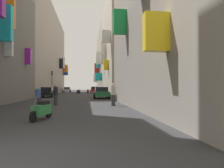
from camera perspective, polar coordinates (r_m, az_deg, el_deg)
The scene contains 15 objects.
ground_plane at distance 34.37m, azimuth -10.22°, elevation -3.30°, with size 140.00×140.00×0.00m, color #2D2D30.
building_left_mid_c at distance 47.85m, azimuth -19.14°, elevation 8.40°, with size 7.36×36.18×18.24m.
building_right_mid_c at distance 35.31m, azimuth 3.05°, elevation 9.67°, with size 7.39×17.47×15.86m.
building_right_far at distance 54.34m, azimuth -0.62°, elevation 6.10°, with size 7.23×21.38×16.06m.
parked_car_black at distance 31.36m, azimuth -17.63°, elevation -2.14°, with size 1.83×4.18×1.45m.
parked_car_red at distance 51.44m, azimuth -5.00°, elevation -1.57°, with size 1.96×4.37×1.56m.
parked_car_silver at distance 58.47m, azimuth -12.48°, elevation -1.51°, with size 1.96×4.29×1.42m.
parked_car_green at distance 26.85m, azimuth -3.04°, elevation -2.37°, with size 1.95×4.28×1.49m.
scooter_red at distance 49.08m, azimuth -6.76°, elevation -2.01°, with size 0.55×1.97×1.13m.
scooter_black at distance 44.20m, azimuth -9.38°, elevation -2.14°, with size 0.77×1.91×1.13m.
scooter_green at distance 10.02m, azimuth -19.08°, elevation -6.82°, with size 0.75×1.81×1.13m.
pedestrian_crossing at distance 17.52m, azimuth -15.51°, elevation -2.90°, with size 0.54×0.54×1.74m.
pedestrian_near_left at distance 16.24m, azimuth 0.36°, elevation -2.98°, with size 0.45×0.45×1.80m.
pedestrian_near_right at distance 15.20m, azimuth -20.04°, elevation -3.60°, with size 0.42×0.42×1.54m.
traffic_light_near_corner at distance 40.10m, azimuth -16.45°, elevation 1.47°, with size 0.26×0.34×4.54m.
Camera 1 is at (1.79, -4.29, 1.53)m, focal length 32.63 mm.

